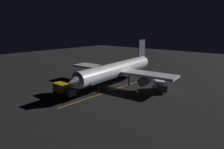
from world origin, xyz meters
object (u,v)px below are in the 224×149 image
ground_crew_worker (62,92)px  traffic_cone_near_right (123,96)px  catering_truck (160,86)px  baggage_truck (63,90)px  airliner (118,70)px  traffic_cone_near_left (118,95)px  traffic_cone_under_wing (138,95)px

ground_crew_worker → traffic_cone_near_right: (-10.93, -8.22, -0.64)m
catering_truck → ground_crew_worker: catering_truck is taller
catering_truck → traffic_cone_near_right: catering_truck is taller
ground_crew_worker → baggage_truck: bearing=-76.9°
catering_truck → airliner: bearing=16.6°
airliner → traffic_cone_near_left: 9.29m
traffic_cone_near_right → traffic_cone_under_wing: 3.49m
airliner → traffic_cone_under_wing: bearing=158.1°
ground_crew_worker → catering_truck: bearing=-130.1°
baggage_truck → catering_truck: 22.61m
baggage_truck → traffic_cone_near_left: bearing=-143.1°
ground_crew_worker → traffic_cone_near_left: ground_crew_worker is taller
airliner → traffic_cone_near_left: size_ratio=62.84×
baggage_truck → traffic_cone_near_left: 12.25m
baggage_truck → traffic_cone_under_wing: size_ratio=10.95×
ground_crew_worker → traffic_cone_near_right: 13.69m
ground_crew_worker → traffic_cone_near_right: ground_crew_worker is taller
traffic_cone_near_right → traffic_cone_under_wing: size_ratio=1.00×
catering_truck → traffic_cone_near_right: (3.86, 9.32, -1.01)m
traffic_cone_near_right → baggage_truck: bearing=34.7°
ground_crew_worker → traffic_cone_under_wing: ground_crew_worker is taller
traffic_cone_near_left → baggage_truck: bearing=36.9°
airliner → traffic_cone_near_right: bearing=135.7°
traffic_cone_under_wing → ground_crew_worker: bearing=40.8°
ground_crew_worker → traffic_cone_under_wing: (-12.89, -11.11, -0.64)m
airliner → traffic_cone_under_wing: 9.91m
ground_crew_worker → traffic_cone_near_left: 12.46m
catering_truck → traffic_cone_near_left: 11.00m
traffic_cone_near_left → catering_truck: bearing=-118.1°
traffic_cone_near_right → airliner: bearing=-44.3°
ground_crew_worker → traffic_cone_under_wing: size_ratio=3.16×
ground_crew_worker → traffic_cone_near_left: bearing=-140.7°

